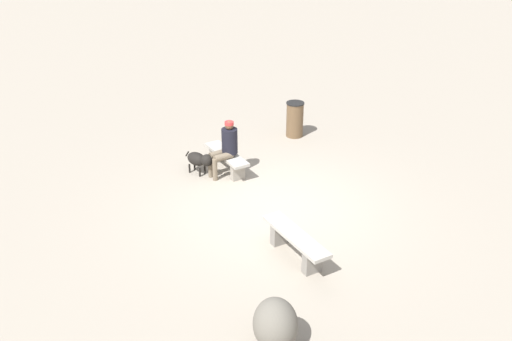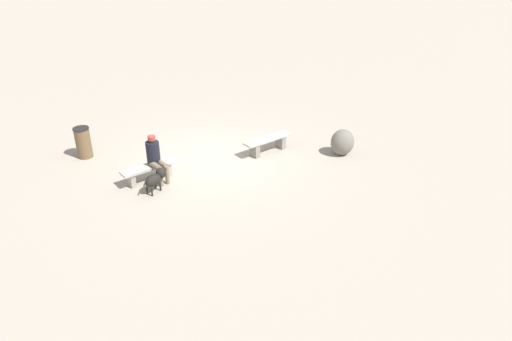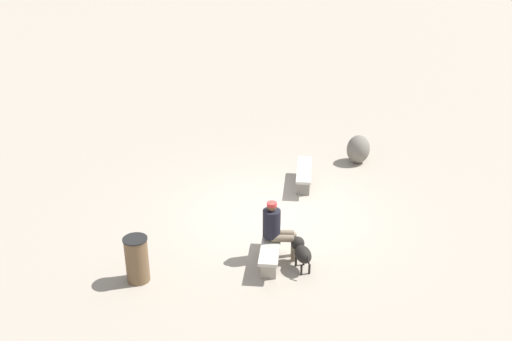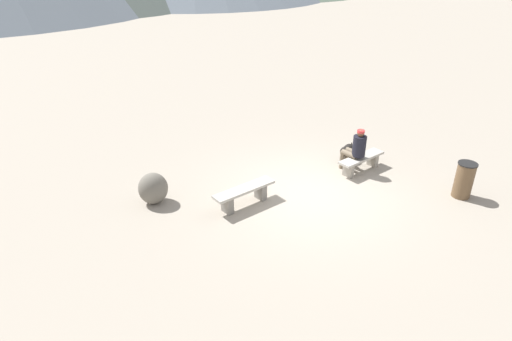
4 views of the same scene
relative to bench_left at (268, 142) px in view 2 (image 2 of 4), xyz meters
The scene contains 7 objects.
ground 1.81m from the bench_left, ahead, with size 210.00×210.00×0.06m, color #9E9384.
bench_left is the anchor object (origin of this frame).
bench_right 3.68m from the bench_left, ahead, with size 1.56×0.63×0.44m.
seated_person 3.52m from the bench_left, ahead, with size 0.45×0.70×1.27m.
dog 3.76m from the bench_left, 10.46° to the left, with size 0.72×0.56×0.56m.
trash_bin 5.44m from the bench_left, 24.27° to the right, with size 0.47×0.47×0.92m.
boulder 2.21m from the bench_left, 148.21° to the left, with size 0.64×0.71×0.79m, color #6B665B.
Camera 2 is at (4.62, 11.67, 6.33)m, focal length 33.47 mm.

